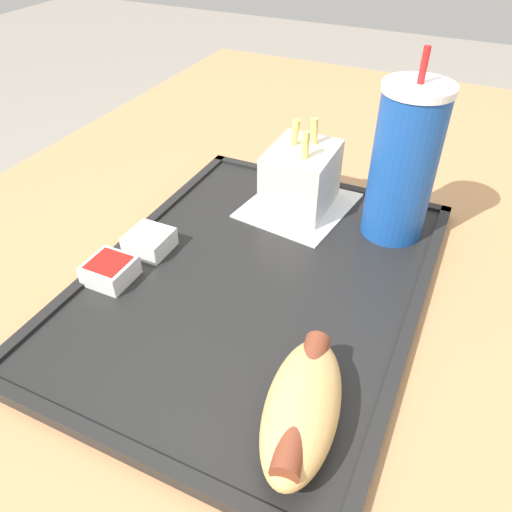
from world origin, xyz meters
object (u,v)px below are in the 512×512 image
fries_carton (301,178)px  sauce_cup_mayo (150,241)px  sauce_cup_ketchup (110,270)px  soda_cup (404,164)px  hot_dog_far (302,407)px

fries_carton → sauce_cup_mayo: bearing=-37.2°
sauce_cup_mayo → sauce_cup_ketchup: size_ratio=1.00×
soda_cup → sauce_cup_mayo: soda_cup is taller
fries_carton → sauce_cup_mayo: (0.16, -0.12, -0.03)m
soda_cup → hot_dog_far: (0.29, -0.00, -0.06)m
soda_cup → sauce_cup_ketchup: (0.21, -0.24, -0.08)m
sauce_cup_mayo → hot_dog_far: bearing=59.6°
soda_cup → fries_carton: soda_cup is taller
hot_dog_far → sauce_cup_ketchup: size_ratio=3.08×
soda_cup → hot_dog_far: bearing=-0.4°
soda_cup → fries_carton: bearing=-92.6°
soda_cup → fries_carton: 0.13m
soda_cup → sauce_cup_ketchup: bearing=-49.1°
hot_dog_far → sauce_cup_mayo: size_ratio=3.08×
soda_cup → sauce_cup_mayo: bearing=-57.3°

